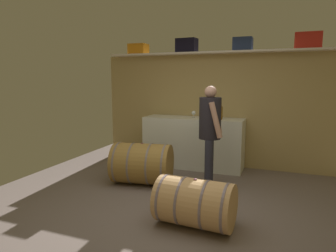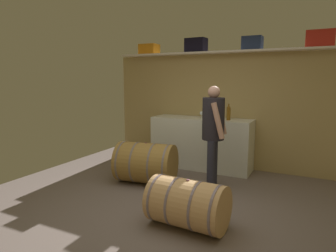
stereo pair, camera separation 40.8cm
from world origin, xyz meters
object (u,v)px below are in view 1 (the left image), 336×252
object	(u,v)px
wine_bottle_amber	(221,112)
wine_bottle_clear	(206,111)
wine_barrel_far	(142,163)
toolcase_red	(308,41)
work_cabinet	(193,143)
toolcase_black	(187,46)
wine_barrel_near	(195,203)
toolcase_orange	(138,49)
winemaker_pouring	(210,126)
wine_glass	(194,113)
toolcase_navy	(243,44)

from	to	relation	value
wine_bottle_amber	wine_bottle_clear	distance (m)	0.37
wine_barrel_far	toolcase_red	bearing A→B (deg)	21.23
work_cabinet	toolcase_black	bearing A→B (deg)	137.34
wine_bottle_amber	wine_barrel_near	world-z (taller)	wine_bottle_amber
toolcase_orange	winemaker_pouring	xyz separation A→B (m)	(1.76, -1.12, -1.30)
toolcase_black	wine_barrel_far	world-z (taller)	toolcase_black
wine_bottle_clear	wine_barrel_near	bearing A→B (deg)	-78.55
work_cabinet	wine_barrel_near	world-z (taller)	work_cabinet
toolcase_orange	winemaker_pouring	world-z (taller)	toolcase_orange
work_cabinet	wine_barrel_far	size ratio (longest dim) A/B	1.86
wine_bottle_amber	wine_barrel_far	world-z (taller)	wine_bottle_amber
toolcase_orange	work_cabinet	size ratio (longest dim) A/B	0.19
toolcase_black	winemaker_pouring	xyz separation A→B (m)	(0.74, -1.12, -1.33)
toolcase_red	wine_barrel_far	world-z (taller)	toolcase_red
wine_bottle_amber	wine_barrel_far	distance (m)	1.71
toolcase_orange	wine_barrel_near	size ratio (longest dim) A/B	0.39
toolcase_red	work_cabinet	bearing A→B (deg)	-172.32
wine_bottle_amber	wine_barrel_near	bearing A→B (deg)	-85.70
wine_bottle_amber	toolcase_orange	bearing A→B (deg)	172.45
toolcase_red	work_cabinet	distance (m)	2.62
toolcase_black	work_cabinet	xyz separation A→B (m)	(0.21, -0.19, -1.82)
toolcase_orange	toolcase_black	distance (m)	1.02
toolcase_red	wine_bottle_clear	xyz separation A→B (m)	(-1.69, -0.04, -1.21)
wine_bottle_clear	wine_glass	world-z (taller)	wine_bottle_clear
work_cabinet	wine_barrel_far	distance (m)	1.30
toolcase_navy	toolcase_red	distance (m)	1.05
toolcase_navy	wine_glass	xyz separation A→B (m)	(-0.83, -0.19, -1.24)
wine_barrel_near	wine_barrel_far	world-z (taller)	wine_barrel_far
toolcase_black	winemaker_pouring	bearing A→B (deg)	-52.21
toolcase_black	toolcase_red	size ratio (longest dim) A/B	0.92
wine_barrel_near	toolcase_navy	bearing A→B (deg)	89.88
toolcase_black	wine_glass	size ratio (longest dim) A/B	2.88
toolcase_orange	work_cabinet	bearing A→B (deg)	-9.72
toolcase_navy	toolcase_black	bearing A→B (deg)	-179.54
wine_bottle_amber	winemaker_pouring	bearing A→B (deg)	-88.68
toolcase_orange	work_cabinet	world-z (taller)	toolcase_orange
wine_bottle_amber	winemaker_pouring	world-z (taller)	winemaker_pouring
toolcase_orange	wine_barrel_near	xyz separation A→B (m)	(1.91, -2.45, -1.98)
toolcase_orange	wine_glass	size ratio (longest dim) A/B	2.64
toolcase_black	wine_bottle_clear	xyz separation A→B (m)	(0.40, -0.04, -1.21)
wine_barrel_near	toolcase_black	bearing A→B (deg)	113.33
wine_bottle_clear	winemaker_pouring	world-z (taller)	winemaker_pouring
toolcase_red	wine_barrel_near	size ratio (longest dim) A/B	0.46
toolcase_navy	work_cabinet	bearing A→B (deg)	-166.75
work_cabinet	wine_barrel_far	xyz separation A→B (m)	(-0.50, -1.19, -0.14)
toolcase_orange	winemaker_pouring	distance (m)	2.46
wine_bottle_amber	wine_glass	xyz separation A→B (m)	(-0.52, 0.04, -0.04)
wine_bottle_clear	wine_glass	bearing A→B (deg)	-142.78
wine_bottle_amber	wine_barrel_far	bearing A→B (deg)	-131.56
wine_barrel_far	wine_barrel_near	bearing A→B (deg)	-50.93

